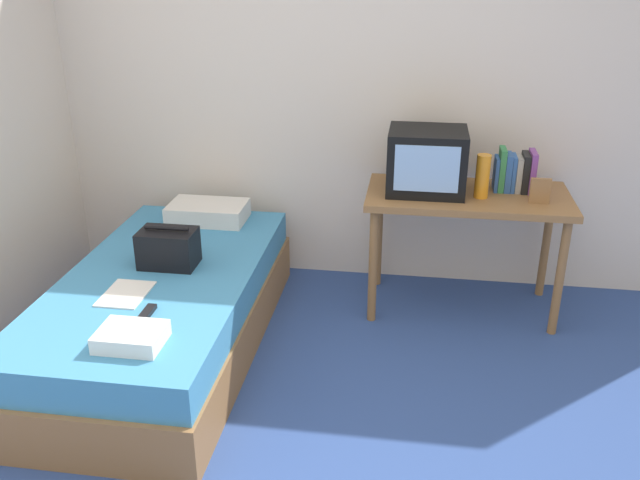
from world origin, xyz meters
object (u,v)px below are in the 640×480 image
bed (164,312)px  water_bottle (482,176)px  handbag (168,248)px  picture_frame (540,191)px  tv (427,161)px  pillow (208,212)px  book_row (515,172)px  folded_towel (131,337)px  desk (467,209)px  remote_dark (147,313)px  magazine (126,294)px

bed → water_bottle: (1.68, 0.66, 0.64)m
handbag → picture_frame: bearing=14.4°
tv → pillow: tv is taller
book_row → handbag: size_ratio=0.83×
picture_frame → folded_towel: bearing=-145.1°
book_row → folded_towel: bearing=-139.3°
bed → desk: bearing=23.9°
tv → handbag: bearing=-155.1°
desk → remote_dark: bearing=-142.5°
bed → handbag: bearing=79.5°
pillow → magazine: 1.03m
tv → picture_frame: (0.62, -0.12, -0.11)m
book_row → handbag: bearing=-159.2°
tv → pillow: size_ratio=0.92×
water_bottle → magazine: size_ratio=0.85×
desk → magazine: size_ratio=4.00×
pillow → folded_towel: 1.46m
tv → remote_dark: bearing=-137.2°
book_row → handbag: book_row is taller
bed → water_bottle: 1.91m
book_row → remote_dark: bearing=-144.8°
picture_frame → handbag: 2.05m
bed → book_row: size_ratio=8.05×
tv → book_row: bearing=9.2°
tv → picture_frame: 0.64m
pillow → magazine: bearing=-95.9°
bed → desk: 1.82m
bed → book_row: bearing=23.3°
bed → picture_frame: size_ratio=14.04×
picture_frame → folded_towel: 2.28m
bed → book_row: (1.87, 0.81, 0.63)m
tv → folded_towel: 1.92m
pillow → folded_towel: bearing=-85.7°
picture_frame → handbag: bearing=-165.6°
folded_towel → pillow: bearing=94.3°
pillow → magazine: (-0.11, -1.03, -0.05)m
magazine → remote_dark: size_ratio=1.86×
water_bottle → picture_frame: (0.31, -0.05, -0.05)m
picture_frame → tv: bearing=169.2°
handbag → remote_dark: 0.56m
tv → water_bottle: bearing=-12.2°
desk → folded_towel: size_ratio=4.14×
tv → pillow: 1.40m
pillow → handbag: handbag is taller
tv → folded_towel: size_ratio=1.57×
desk → water_bottle: bearing=-42.3°
desk → handbag: size_ratio=3.87×
handbag → magazine: (-0.10, -0.36, -0.10)m
water_bottle → folded_towel: (-1.54, -1.35, -0.37)m
desk → tv: (-0.25, 0.01, 0.27)m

